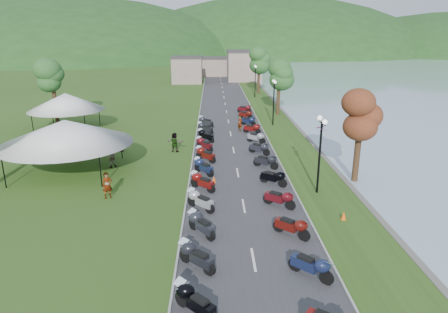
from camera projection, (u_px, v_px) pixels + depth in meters
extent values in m
cube|color=#3B3B3E|center=(228.00, 121.00, 47.21)|extent=(7.00, 120.00, 0.02)
cube|color=gray|center=(212.00, 67.00, 89.32)|extent=(18.00, 16.00, 5.00)
imported|color=slate|center=(108.00, 198.00, 25.50)|extent=(0.78, 0.71, 1.73)
imported|color=slate|center=(112.00, 167.00, 31.25)|extent=(0.85, 0.59, 1.58)
imported|color=slate|center=(82.00, 148.00, 36.42)|extent=(0.93, 1.08, 1.58)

